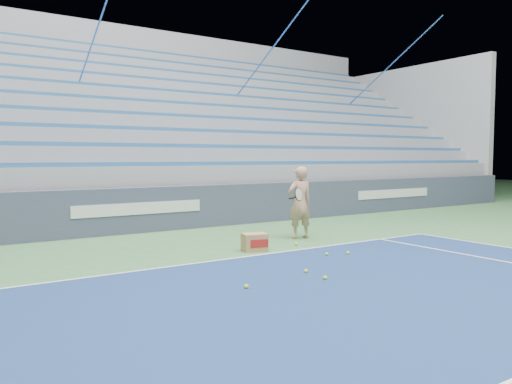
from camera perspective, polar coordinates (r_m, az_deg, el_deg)
sponsor_barrier at (r=12.43m, az=-13.38°, el=-2.02°), size 30.00×0.32×1.10m
bleachers at (r=17.85m, az=-19.87°, el=5.45°), size 31.00×9.15×7.30m
tennis_player at (r=11.25m, az=5.01°, el=-1.20°), size 0.93×0.85×1.62m
ball_box at (r=9.79m, az=-0.18°, el=-5.76°), size 0.53×0.45×0.34m
tennis_ball_0 at (r=10.41m, az=4.62°, el=-5.95°), size 0.07×0.07×0.07m
tennis_ball_1 at (r=7.60m, az=7.89°, el=-9.71°), size 0.07×0.07×0.07m
tennis_ball_2 at (r=9.40m, az=8.07°, el=-7.06°), size 0.07×0.07×0.07m
tennis_ball_3 at (r=7.05m, az=-1.13°, el=-10.77°), size 0.07×0.07×0.07m
tennis_ball_4 at (r=8.00m, az=5.74°, el=-9.00°), size 0.07×0.07×0.07m
tennis_ball_5 at (r=9.58m, az=10.47°, el=-6.87°), size 0.07×0.07×0.07m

